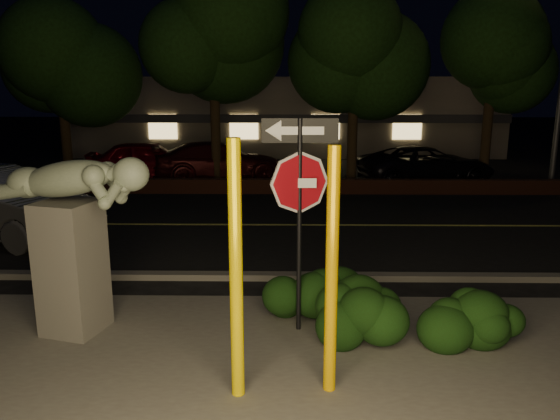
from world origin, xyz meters
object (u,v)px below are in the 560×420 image
object	(u,v)px
signpost	(300,183)
sculpture	(71,225)
yellow_pole_right	(332,274)
yellow_pole_left	(236,273)
parked_car_red	(148,161)
parked_car_dark	(426,165)
parked_car_darkred	(219,161)

from	to	relation	value
signpost	sculpture	world-z (taller)	signpost
yellow_pole_right	signpost	size ratio (longest dim) A/B	0.94
yellow_pole_right	signpost	distance (m)	1.87
yellow_pole_left	parked_car_red	xyz separation A→B (m)	(-4.81, 14.85, -0.77)
signpost	yellow_pole_right	bearing A→B (deg)	-79.21
sculpture	parked_car_red	xyz separation A→B (m)	(-2.25, 13.15, -0.89)
yellow_pole_right	parked_car_red	size ratio (longest dim) A/B	0.66
sculpture	parked_car_dark	bearing A→B (deg)	72.27
yellow_pole_right	parked_car_darkred	xyz separation A→B (m)	(-3.23, 14.99, -0.77)
sculpture	parked_car_red	size ratio (longest dim) A/B	0.59
signpost	yellow_pole_left	bearing A→B (deg)	-113.89
yellow_pole_left	parked_car_dark	xyz separation A→B (m)	(5.74, 14.42, -0.85)
yellow_pole_left	parked_car_red	distance (m)	15.63
parked_car_dark	signpost	bearing A→B (deg)	146.52
parked_car_red	parked_car_darkred	distance (m)	2.70
yellow_pole_left	yellow_pole_right	xyz separation A→B (m)	(1.11, 0.12, -0.04)
yellow_pole_right	yellow_pole_left	bearing A→B (deg)	-173.62
yellow_pole_left	parked_car_dark	world-z (taller)	yellow_pole_left
parked_car_red	parked_car_dark	size ratio (longest dim) A/B	0.91
yellow_pole_right	parked_car_darkred	world-z (taller)	yellow_pole_right
parked_car_red	parked_car_darkred	xyz separation A→B (m)	(2.69, 0.27, -0.04)
yellow_pole_right	parked_car_red	bearing A→B (deg)	111.89
signpost	parked_car_dark	distance (m)	13.67
parked_car_red	sculpture	bearing A→B (deg)	-178.44
parked_car_dark	parked_car_red	bearing A→B (deg)	75.74
yellow_pole_left	parked_car_dark	distance (m)	15.55
sculpture	yellow_pole_left	bearing A→B (deg)	-18.12
yellow_pole_right	signpost	bearing A→B (deg)	101.78
signpost	parked_car_darkred	world-z (taller)	signpost
yellow_pole_left	sculpture	xyz separation A→B (m)	(-2.57, 1.70, 0.11)
signpost	sculpture	size ratio (longest dim) A/B	1.19
parked_car_dark	sculpture	bearing A→B (deg)	134.91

